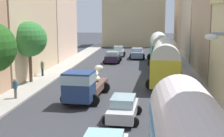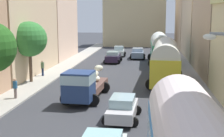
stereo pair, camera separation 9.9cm
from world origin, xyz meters
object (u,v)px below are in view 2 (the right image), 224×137
object	(u,v)px
parked_bus_1	(166,60)
car_1	(119,51)
parked_bus_2	(160,47)
pedestrian_1	(15,88)
car_4	(138,53)
cargo_truck_0	(84,84)
car_3	(123,108)
pedestrian_0	(43,68)
car_0	(113,57)

from	to	relation	value
parked_bus_1	car_1	xyz separation A→B (m)	(-6.34, 18.96, -1.47)
parked_bus_2	pedestrian_1	xyz separation A→B (m)	(-11.50, -19.42, -1.23)
car_4	parked_bus_2	bearing A→B (deg)	-55.66
parked_bus_1	cargo_truck_0	size ratio (longest dim) A/B	1.42
parked_bus_1	car_4	size ratio (longest dim) A/B	2.34
cargo_truck_0	car_4	xyz separation A→B (m)	(3.02, 23.72, -0.52)
parked_bus_1	parked_bus_2	xyz separation A→B (m)	(-0.17, 11.97, -0.04)
car_4	pedestrian_1	bearing A→B (deg)	-109.14
car_1	car_4	world-z (taller)	car_4
car_3	car_4	bearing A→B (deg)	90.49
parked_bus_1	parked_bus_2	distance (m)	11.97
pedestrian_1	car_3	bearing A→B (deg)	-22.79
parked_bus_2	pedestrian_0	distance (m)	16.31
car_1	pedestrian_0	size ratio (longest dim) A/B	2.26
cargo_truck_0	car_1	xyz separation A→B (m)	(0.01, 26.10, -0.54)
cargo_truck_0	car_1	distance (m)	26.10
car_0	car_3	distance (m)	23.49
parked_bus_2	car_0	bearing A→B (deg)	178.01
parked_bus_1	pedestrian_1	distance (m)	13.90
parked_bus_1	car_3	size ratio (longest dim) A/B	2.52
parked_bus_1	car_3	bearing A→B (deg)	-105.61
parked_bus_2	pedestrian_1	size ratio (longest dim) A/B	5.61
car_3	car_0	bearing A→B (deg)	98.25
car_1	car_3	bearing A→B (deg)	-83.82
pedestrian_0	car_1	bearing A→B (deg)	70.26
parked_bus_2	cargo_truck_0	size ratio (longest dim) A/B	1.39
cargo_truck_0	car_4	world-z (taller)	cargo_truck_0
car_1	pedestrian_0	world-z (taller)	pedestrian_0
parked_bus_2	cargo_truck_0	world-z (taller)	parked_bus_2
car_0	car_1	distance (m)	6.77
car_0	car_1	xyz separation A→B (m)	(0.12, 6.77, -0.01)
parked_bus_1	car_4	bearing A→B (deg)	101.33
cargo_truck_0	pedestrian_1	distance (m)	5.34
car_0	car_4	xyz separation A→B (m)	(3.13, 4.40, 0.01)
parked_bus_2	car_1	xyz separation A→B (m)	(-6.17, 6.99, -1.43)
car_0	car_1	bearing A→B (deg)	88.98
parked_bus_1	car_0	world-z (taller)	parked_bus_1
pedestrian_0	pedestrian_1	distance (m)	8.99
car_4	pedestrian_1	size ratio (longest dim) A/B	2.45
car_1	car_3	distance (m)	30.19
car_3	pedestrian_1	bearing A→B (deg)	157.21
car_4	pedestrian_0	distance (m)	17.73
pedestrian_1	parked_bus_2	bearing A→B (deg)	59.37
cargo_truck_0	pedestrian_1	xyz separation A→B (m)	(-5.32, -0.31, -0.34)
car_0	pedestrian_1	xyz separation A→B (m)	(-5.21, -19.64, 0.20)
parked_bus_1	pedestrian_1	xyz separation A→B (m)	(-11.67, -7.45, -1.27)
parked_bus_1	car_4	world-z (taller)	parked_bus_1
car_0	car_3	xyz separation A→B (m)	(3.37, -23.24, -0.03)
parked_bus_2	car_4	bearing A→B (deg)	124.34
parked_bus_2	car_1	bearing A→B (deg)	131.43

